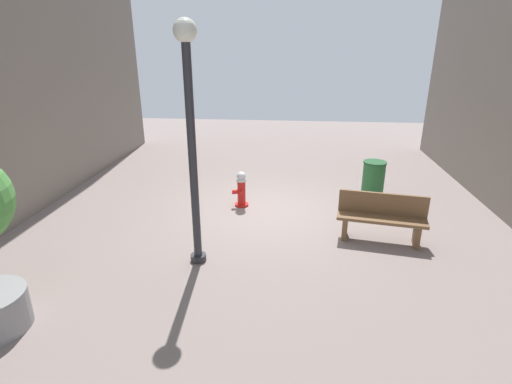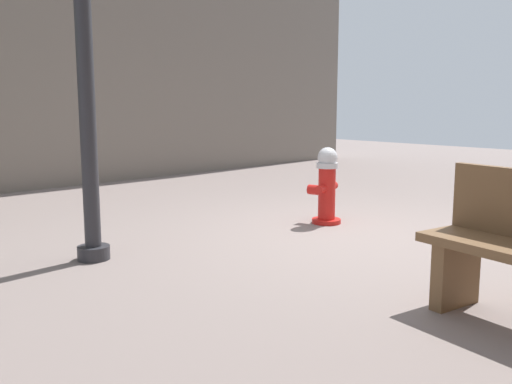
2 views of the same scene
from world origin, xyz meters
The scene contains 2 objects.
ground_plane centered at (0.00, 0.00, 0.00)m, with size 23.40×23.40×0.00m, color gray.
fire_hydrant centered at (0.62, -0.28, 0.43)m, with size 0.40×0.42×0.86m.
Camera 2 is at (-3.45, 4.68, 1.37)m, focal length 40.27 mm.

